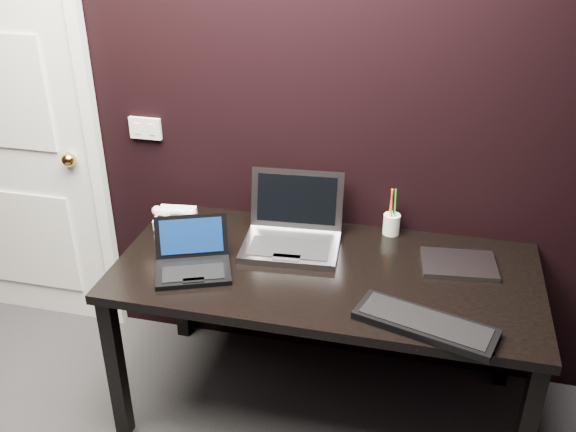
% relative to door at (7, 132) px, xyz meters
% --- Properties ---
extents(wall_back, '(4.00, 0.00, 4.00)m').
position_rel_door_xyz_m(wall_back, '(1.35, 0.02, 0.26)').
color(wall_back, black).
rests_on(wall_back, ground).
extents(door, '(0.99, 0.10, 2.14)m').
position_rel_door_xyz_m(door, '(0.00, 0.00, 0.00)').
color(door, white).
rests_on(door, ground).
extents(wall_switch, '(0.15, 0.02, 0.10)m').
position_rel_door_xyz_m(wall_switch, '(0.73, 0.01, 0.08)').
color(wall_switch, silver).
rests_on(wall_switch, wall_back).
extents(desk, '(1.70, 0.80, 0.74)m').
position_rel_door_xyz_m(desk, '(1.65, -0.38, -0.38)').
color(desk, black).
rests_on(desk, ground).
extents(netbook, '(0.37, 0.35, 0.19)m').
position_rel_door_xyz_m(netbook, '(1.13, -0.51, -0.27)').
color(netbook, black).
rests_on(netbook, desk).
extents(silver_laptop, '(0.43, 0.39, 0.28)m').
position_rel_door_xyz_m(silver_laptop, '(1.47, -0.22, -0.25)').
color(silver_laptop, gray).
rests_on(silver_laptop, desk).
extents(ext_keyboard, '(0.52, 0.30, 0.03)m').
position_rel_door_xyz_m(ext_keyboard, '(2.06, -0.67, -0.29)').
color(ext_keyboard, black).
rests_on(ext_keyboard, desk).
extents(closed_laptop, '(0.32, 0.24, 0.02)m').
position_rel_door_xyz_m(closed_laptop, '(2.17, -0.23, -0.29)').
color(closed_laptop, '#9E9EA3').
rests_on(closed_laptop, desk).
extents(desk_phone, '(0.21, 0.17, 0.10)m').
position_rel_door_xyz_m(desk_phone, '(0.92, -0.17, -0.27)').
color(desk_phone, white).
rests_on(desk_phone, desk).
extents(mobile_phone, '(0.06, 0.06, 0.10)m').
position_rel_door_xyz_m(mobile_phone, '(0.92, -0.30, -0.27)').
color(mobile_phone, black).
rests_on(mobile_phone, desk).
extents(pen_cup, '(0.08, 0.08, 0.22)m').
position_rel_door_xyz_m(pen_cup, '(1.88, -0.03, -0.25)').
color(pen_cup, white).
rests_on(pen_cup, desk).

